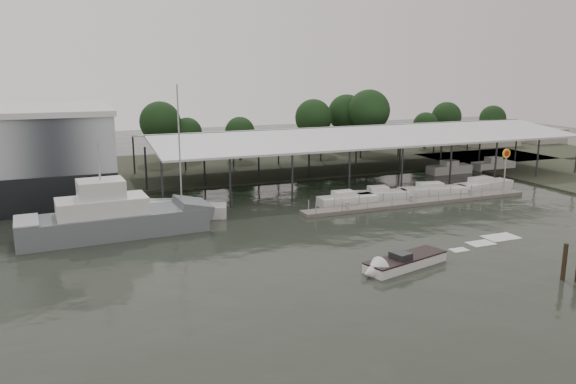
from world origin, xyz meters
name	(u,v)px	position (x,y,z in m)	size (l,w,h in m)	color
ground	(340,245)	(0.00, 0.00, 0.00)	(200.00, 200.00, 0.00)	#252B23
land_strip_far	(213,166)	(0.00, 42.00, 0.10)	(140.00, 30.00, 0.30)	#323729
covered_boat_shed	(357,132)	(17.00, 28.00, 6.13)	(58.24, 24.00, 6.96)	silver
floating_dock	(418,202)	(15.00, 10.00, 0.20)	(28.00, 2.00, 1.40)	#605C55
shell_fuel_sign	(506,162)	(27.00, 9.99, 3.93)	(1.10, 0.18, 5.55)	#989B9E
distant_commercial_buildings	(504,136)	(59.03, 44.69, 1.84)	(22.00, 8.00, 4.00)	gray
grey_trawler	(116,218)	(-17.29, 10.32, 1.58)	(17.13, 5.44, 8.84)	#565A5F
white_sailboat	(175,211)	(-11.14, 14.52, 0.65)	(10.23, 5.31, 13.48)	silver
speedboat_underway	(400,263)	(1.60, -6.71, 0.39)	(18.59, 6.49, 2.00)	silver
moored_cruiser_0	(347,200)	(7.33, 12.49, 0.61)	(6.67, 2.40, 1.70)	silver
moored_cruiser_1	(381,195)	(12.10, 13.13, 0.61)	(6.42, 3.27, 1.70)	silver
moored_cruiser_2	(433,191)	(18.90, 12.74, 0.61)	(8.56, 3.71, 1.70)	silver
moored_cruiser_3	(483,185)	(26.66, 13.06, 0.61)	(8.45, 3.27, 1.70)	silver
horizon_tree_line	(335,118)	(23.77, 47.97, 6.24)	(70.09, 11.27, 11.15)	black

